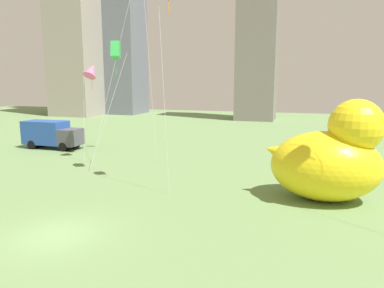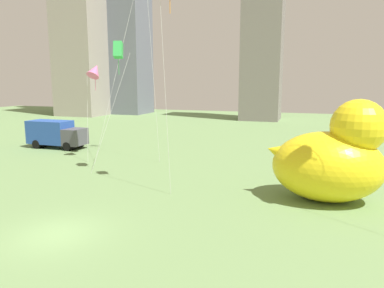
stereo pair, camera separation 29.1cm
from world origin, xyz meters
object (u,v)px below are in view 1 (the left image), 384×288
at_px(giant_inflatable_duck, 330,158).
at_px(kite_green, 115,51).
at_px(box_truck, 51,135).
at_px(kite_pink, 91,71).

xyz_separation_m(giant_inflatable_duck, kite_green, (-14.45, 1.36, 6.50)).
height_order(giant_inflatable_duck, kite_green, kite_green).
xyz_separation_m(box_truck, kite_pink, (7.56, -3.76, 6.35)).
bearing_deg(giant_inflatable_duck, kite_pink, 164.48).
bearing_deg(kite_pink, giant_inflatable_duck, -15.52).
bearing_deg(kite_pink, kite_green, -40.74).
bearing_deg(giant_inflatable_duck, box_truck, 161.21).
height_order(box_truck, kite_green, kite_green).
distance_m(kite_green, kite_pink, 6.12).
distance_m(giant_inflatable_duck, box_truck, 28.07).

